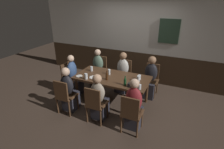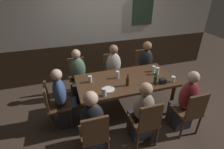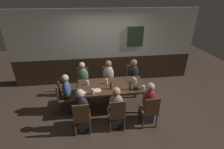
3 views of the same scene
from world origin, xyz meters
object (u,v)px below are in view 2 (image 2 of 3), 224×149
(chair_right_near, at_px, (190,111))
(person_mid_far, at_px, (114,73))
(person_head_west, at_px, (64,102))
(highball_clear, at_px, (104,92))
(chair_left_far, at_px, (78,75))
(person_right_near, at_px, (184,105))
(condiment_caddy, at_px, (163,81))
(beer_glass_half, at_px, (90,79))
(tumbler_water, at_px, (118,75))
(plate_white_large, at_px, (109,89))
(chair_right_far, at_px, (143,66))
(beer_bottle_green, at_px, (155,79))
(person_left_near, at_px, (92,126))
(pint_glass_pale, at_px, (154,69))
(pint_glass_amber, at_px, (157,71))
(plate_white_small, at_px, (89,96))
(dining_table, at_px, (126,83))
(person_left_far, at_px, (79,79))
(chair_left_near, at_px, (95,134))
(person_right_far, at_px, (146,69))
(chair_mid_far, at_px, (112,70))
(chair_mid_near, at_px, (146,121))
(person_mid_near, at_px, (141,115))
(beer_bottle_brown, at_px, (128,81))
(chair_head_west, at_px, (54,103))
(pint_glass_stout, at_px, (173,79))

(chair_right_near, height_order, person_mid_far, person_mid_far)
(person_head_west, relative_size, highball_clear, 8.18)
(chair_left_far, distance_m, person_right_near, 2.27)
(condiment_caddy, bearing_deg, beer_glass_half, 160.56)
(tumbler_water, height_order, plate_white_large, tumbler_water)
(chair_right_far, xyz_separation_m, chair_left_far, (-1.62, 0.00, 0.00))
(chair_right_far, relative_size, beer_bottle_green, 3.80)
(highball_clear, distance_m, tumbler_water, 0.62)
(person_head_west, relative_size, person_left_near, 1.01)
(pint_glass_pale, relative_size, pint_glass_amber, 0.82)
(chair_right_far, bearing_deg, plate_white_small, -143.27)
(dining_table, bearing_deg, person_left_far, 138.62)
(chair_left_near, height_order, person_right_far, person_right_far)
(chair_right_near, distance_m, person_right_near, 0.16)
(chair_left_far, bearing_deg, highball_clear, -77.09)
(plate_white_large, distance_m, condiment_caddy, 1.00)
(chair_mid_far, xyz_separation_m, tumbler_water, (-0.13, -0.77, 0.31))
(chair_left_near, distance_m, person_left_near, 0.16)
(person_left_far, height_order, plate_white_large, person_left_far)
(person_head_west, bearing_deg, highball_clear, -29.48)
(beer_glass_half, height_order, plate_white_large, beer_glass_half)
(chair_mid_near, distance_m, highball_clear, 0.79)
(person_mid_near, xyz_separation_m, beer_bottle_green, (0.45, 0.43, 0.36))
(beer_bottle_brown, bearing_deg, person_left_far, 129.96)
(person_right_far, bearing_deg, condiment_caddy, -102.21)
(chair_right_far, height_order, plate_white_small, chair_right_far)
(person_left_far, height_order, pint_glass_pale, person_left_far)
(beer_glass_half, bearing_deg, chair_left_far, 101.47)
(chair_head_west, relative_size, condiment_caddy, 8.00)
(dining_table, xyz_separation_m, chair_left_near, (-0.81, -0.88, -0.17))
(beer_bottle_green, bearing_deg, pint_glass_amber, 54.18)
(plate_white_large, bearing_deg, person_head_west, 164.06)
(beer_glass_half, bearing_deg, chair_left_near, -98.74)
(person_mid_near, relative_size, condiment_caddy, 10.16)
(pint_glass_pale, relative_size, condiment_caddy, 1.06)
(chair_left_near, bearing_deg, chair_head_west, 120.99)
(chair_mid_near, relative_size, chair_left_near, 1.00)
(pint_glass_stout, bearing_deg, person_left_near, -166.43)
(chair_head_west, xyz_separation_m, person_left_far, (0.53, 0.71, -0.01))
(dining_table, xyz_separation_m, person_mid_far, (-0.00, 0.71, -0.17))
(chair_head_west, distance_m, pint_glass_amber, 2.03)
(person_left_far, distance_m, pint_glass_pale, 1.61)
(person_right_near, relative_size, person_left_far, 1.01)
(chair_left_near, bearing_deg, beer_bottle_brown, 41.72)
(chair_mid_far, distance_m, highball_clear, 1.38)
(pint_glass_pale, height_order, beer_bottle_brown, beer_bottle_brown)
(chair_mid_near, relative_size, beer_bottle_brown, 3.73)
(person_left_near, height_order, condiment_caddy, person_left_near)
(person_left_far, relative_size, plate_white_large, 5.68)
(dining_table, relative_size, beer_bottle_brown, 7.81)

